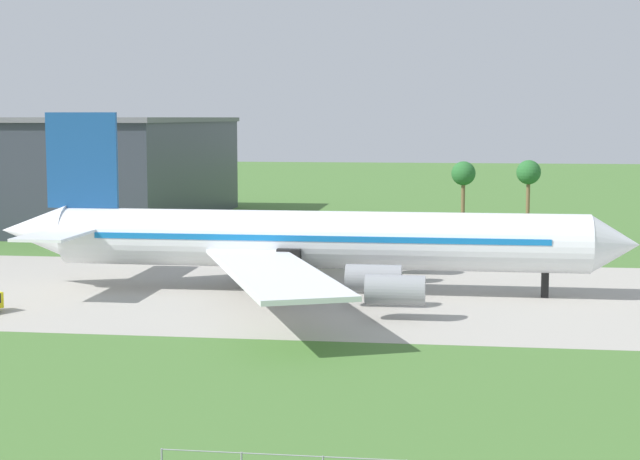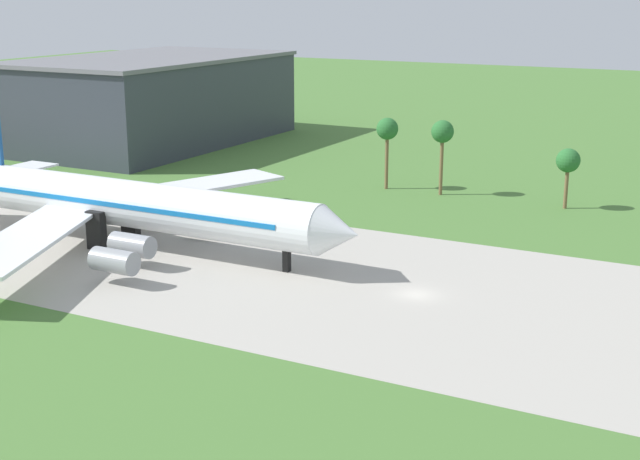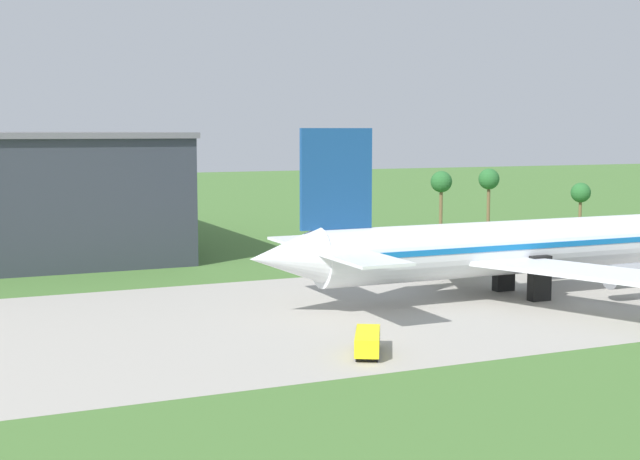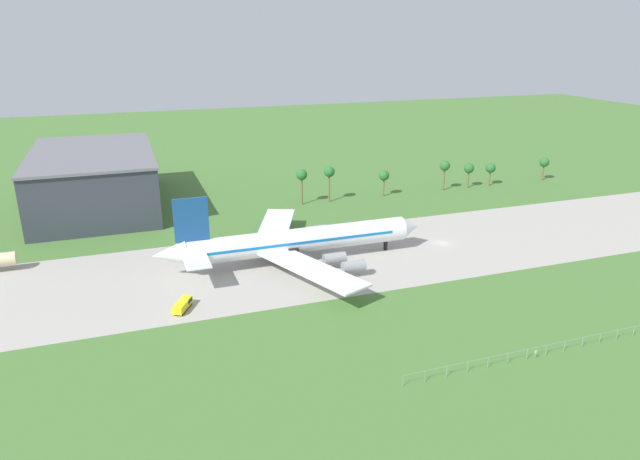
# 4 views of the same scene
# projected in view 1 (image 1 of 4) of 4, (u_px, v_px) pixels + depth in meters

# --- Properties ---
(jet_airliner) EXTENTS (67.40, 60.84, 18.81)m
(jet_airliner) POSITION_uv_depth(u_px,v_px,m) (308.00, 240.00, 102.45)
(jet_airliner) COLOR white
(jet_airliner) RESTS_ON ground_plane
(terminal_building) EXTENTS (36.72, 61.20, 18.30)m
(terminal_building) POSITION_uv_depth(u_px,v_px,m) (101.00, 169.00, 173.07)
(terminal_building) COLOR #333842
(terminal_building) RESTS_ON ground_plane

